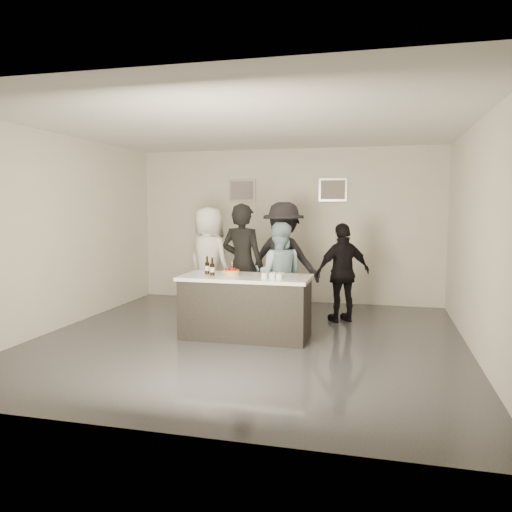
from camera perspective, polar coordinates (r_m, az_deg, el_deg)
name	(u,v)px	position (r m, az deg, el deg)	size (l,w,h in m)	color
floor	(247,340)	(7.21, -0.98, -9.53)	(6.00, 6.00, 0.00)	#3D3D42
ceiling	(247,125)	(7.04, -1.02, 14.74)	(6.00, 6.00, 0.00)	white
wall_back	(287,226)	(9.89, 3.53, 3.46)	(6.00, 0.04, 3.00)	silver
wall_front	(152,256)	(4.15, -11.83, 0.00)	(6.00, 0.04, 3.00)	silver
wall_left	(60,232)	(8.27, -21.53, 2.59)	(0.04, 6.00, 3.00)	silver
wall_right	(479,238)	(6.83, 24.10, 1.88)	(0.04, 6.00, 3.00)	silver
picture_left	(242,190)	(10.06, -1.57, 7.50)	(0.54, 0.04, 0.44)	#B2B2B7
picture_right	(333,190)	(9.73, 8.78, 7.49)	(0.54, 0.04, 0.44)	#B2B2B7
bar_counter	(246,307)	(7.24, -1.18, -5.81)	(1.86, 0.86, 0.90)	white
cake	(231,273)	(7.21, -2.87, -1.93)	(0.24, 0.24, 0.07)	#E15617
beer_bottle_a	(207,265)	(7.38, -5.60, -1.05)	(0.07, 0.07, 0.26)	black
beer_bottle_b	(212,266)	(7.21, -5.03, -1.20)	(0.07, 0.07, 0.26)	black
tumbler_cluster	(273,275)	(6.93, 1.92, -2.23)	(0.30, 0.19, 0.08)	#CC8F13
candles	(223,277)	(7.00, -3.75, -2.46)	(0.24, 0.08, 0.01)	pink
person_main_black	(242,265)	(7.90, -1.56, -1.01)	(0.71, 0.46, 1.94)	black
person_main_blue	(279,274)	(7.92, 2.60, -2.07)	(0.80, 0.62, 1.64)	#A1C5D2
person_guest_left	(209,261)	(8.75, -5.43, -0.56)	(0.92, 0.60, 1.88)	white
person_guest_right	(343,273)	(8.27, 9.92, -1.88)	(0.95, 0.40, 1.62)	black
person_guest_back	(284,259)	(8.57, 3.17, -0.40)	(1.27, 0.73, 1.96)	black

